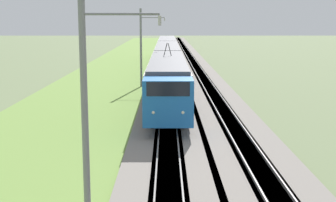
{
  "coord_description": "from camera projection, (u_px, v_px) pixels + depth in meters",
  "views": [
    {
      "loc": [
        -7.06,
        0.08,
        6.89
      ],
      "look_at": [
        20.01,
        0.0,
        2.18
      ],
      "focal_mm": 50.0,
      "sensor_mm": 36.0,
      "label": 1
    }
  ],
  "objects": [
    {
      "name": "ballast_main",
      "position": [
        167.0,
        75.0,
        57.37
      ],
      "size": [
        240.0,
        4.4,
        0.3
      ],
      "color": "gray",
      "rests_on": "ground"
    },
    {
      "name": "ballast_adjacent",
      "position": [
        200.0,
        75.0,
        57.38
      ],
      "size": [
        240.0,
        4.4,
        0.3
      ],
      "color": "gray",
      "rests_on": "ground"
    },
    {
      "name": "track_main",
      "position": [
        167.0,
        75.0,
        57.36
      ],
      "size": [
        240.0,
        1.57,
        0.45
      ],
      "color": "#4C4238",
      "rests_on": "ground"
    },
    {
      "name": "track_adjacent",
      "position": [
        200.0,
        75.0,
        57.38
      ],
      "size": [
        240.0,
        1.57,
        0.45
      ],
      "color": "#4C4238",
      "rests_on": "ground"
    },
    {
      "name": "grass_verge",
      "position": [
        117.0,
        76.0,
        57.36
      ],
      "size": [
        240.0,
        12.68,
        0.12
      ],
      "color": "olive",
      "rests_on": "ground"
    },
    {
      "name": "passenger_train",
      "position": [
        167.0,
        57.0,
        57.71
      ],
      "size": [
        64.87,
        2.97,
        4.95
      ],
      "rotation": [
        0.0,
        0.0,
        3.14
      ],
      "color": "blue",
      "rests_on": "ground"
    },
    {
      "name": "catenary_mast_near",
      "position": [
        87.0,
        108.0,
        14.84
      ],
      "size": [
        0.22,
        2.56,
        7.96
      ],
      "color": "slate",
      "rests_on": "ground"
    },
    {
      "name": "catenary_mast_mid",
      "position": [
        142.0,
        47.0,
        47.39
      ],
      "size": [
        0.22,
        2.56,
        8.0
      ],
      "color": "slate",
      "rests_on": "ground"
    }
  ]
}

